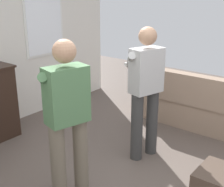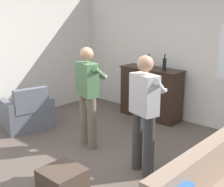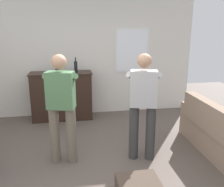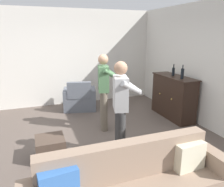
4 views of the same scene
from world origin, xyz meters
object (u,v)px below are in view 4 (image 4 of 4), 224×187
person_standing_left (104,88)px  person_standing_right (121,106)px  sideboard_cabinet (173,97)px  ottoman (50,148)px  bottle_liquor_amber (173,71)px  armchair (80,100)px  bottle_wine_green (182,73)px

person_standing_left → person_standing_right: 1.23m
sideboard_cabinet → ottoman: (0.93, -3.15, -0.35)m
sideboard_cabinet → person_standing_left: (0.07, -1.88, 0.40)m
person_standing_left → bottle_liquor_amber: bearing=94.4°
sideboard_cabinet → person_standing_right: bearing=-56.9°
sideboard_cabinet → bottle_liquor_amber: bottle_liquor_amber is taller
armchair → bottle_wine_green: bottle_wine_green is taller
ottoman → person_standing_right: 1.43m
bottle_liquor_amber → person_standing_right: 2.43m
bottle_wine_green → bottle_liquor_amber: (-0.41, 0.04, -0.02)m
bottle_wine_green → person_standing_right: (0.96, -1.94, -0.26)m
bottle_wine_green → person_standing_left: person_standing_left is taller
sideboard_cabinet → person_standing_right: (1.29, -1.98, 0.40)m
armchair → sideboard_cabinet: sideboard_cabinet is taller
bottle_wine_green → bottle_liquor_amber: bottle_wine_green is taller
bottle_wine_green → person_standing_right: 2.18m
armchair → bottle_wine_green: bearing=51.0°
ottoman → person_standing_right: (0.36, 1.16, 0.75)m
bottle_liquor_amber → ottoman: bottle_liquor_amber is taller
bottle_wine_green → ottoman: size_ratio=0.68×
bottle_wine_green → ottoman: bearing=-79.1°
armchair → person_standing_left: bearing=10.1°
person_standing_right → person_standing_left: bearing=175.1°
armchair → ottoman: 2.51m
sideboard_cabinet → bottle_wine_green: 0.74m
bottle_liquor_amber → ottoman: size_ratio=0.60×
sideboard_cabinet → person_standing_right: person_standing_right is taller
armchair → bottle_liquor_amber: size_ratio=3.48×
armchair → sideboard_cabinet: (1.37, 2.13, 0.25)m
armchair → bottle_liquor_amber: (1.29, 2.14, 0.89)m
sideboard_cabinet → ottoman: sideboard_cabinet is taller
armchair → bottle_wine_green: size_ratio=3.05×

